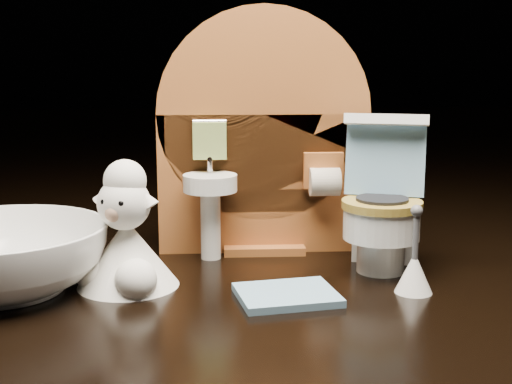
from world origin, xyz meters
TOP-DOWN VIEW (x-y plane):
  - backdrop_panel at (-0.00, 0.06)m, footprint 0.13×0.05m
  - toy_toilet at (0.07, 0.02)m, footprint 0.05×0.06m
  - bath_mat at (0.01, -0.03)m, footprint 0.06×0.05m
  - toilet_brush at (0.07, -0.02)m, footprint 0.02×0.02m
  - plush_lamb at (-0.08, -0.00)m, footprint 0.05×0.06m
  - ceramic_bowl at (-0.14, -0.01)m, footprint 0.14×0.14m

SIDE VIEW (x-z plane):
  - bath_mat at x=0.01m, z-range 0.00..0.00m
  - toilet_brush at x=0.07m, z-range -0.01..0.04m
  - ceramic_bowl at x=-0.14m, z-range 0.00..0.03m
  - plush_lamb at x=-0.08m, z-range -0.01..0.06m
  - toy_toilet at x=0.07m, z-range -0.01..0.08m
  - backdrop_panel at x=0.00m, z-range -0.01..0.14m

